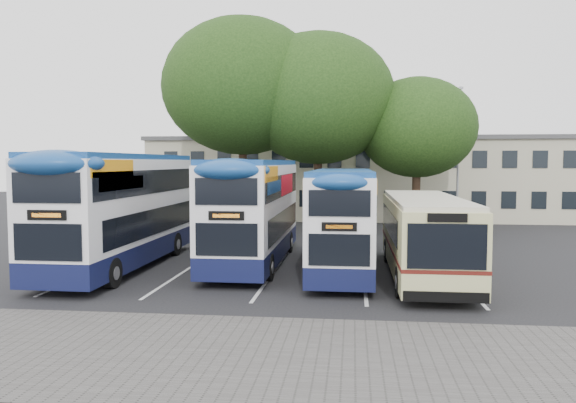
% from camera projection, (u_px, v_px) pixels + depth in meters
% --- Properties ---
extents(ground, '(120.00, 120.00, 0.00)m').
position_uv_depth(ground, '(375.00, 303.00, 17.13)').
color(ground, black).
rests_on(ground, ground).
extents(paving_strip, '(40.00, 6.00, 0.01)m').
position_uv_depth(paving_strip, '(292.00, 356.00, 12.41)').
color(paving_strip, '#595654').
rests_on(paving_strip, ground).
extents(bay_lines, '(14.12, 11.00, 0.01)m').
position_uv_depth(bay_lines, '(276.00, 269.00, 22.52)').
color(bay_lines, silver).
rests_on(bay_lines, ground).
extents(depot_building, '(32.40, 8.40, 6.20)m').
position_uv_depth(depot_building, '(362.00, 177.00, 43.66)').
color(depot_building, '#BCB797').
rests_on(depot_building, ground).
extents(lamp_post, '(0.25, 1.05, 9.06)m').
position_uv_depth(lamp_post, '(458.00, 150.00, 35.88)').
color(lamp_post, gray).
rests_on(lamp_post, ground).
extents(tree_left, '(9.81, 9.81, 13.09)m').
position_uv_depth(tree_left, '(242.00, 87.00, 34.29)').
color(tree_left, black).
rests_on(tree_left, ground).
extents(tree_mid, '(9.35, 9.35, 12.12)m').
position_uv_depth(tree_mid, '(318.00, 99.00, 34.04)').
color(tree_mid, black).
rests_on(tree_mid, ground).
extents(tree_right, '(7.12, 7.12, 9.42)m').
position_uv_depth(tree_right, '(417.00, 128.00, 33.87)').
color(tree_right, black).
rests_on(tree_right, ground).
extents(bus_dd_left, '(2.69, 11.08, 4.62)m').
position_uv_depth(bus_dd_left, '(121.00, 206.00, 22.72)').
color(bus_dd_left, '#10153C').
rests_on(bus_dd_left, ground).
extents(bus_dd_mid, '(2.55, 10.51, 4.38)m').
position_uv_depth(bus_dd_mid, '(254.00, 207.00, 23.71)').
color(bus_dd_mid, '#10153C').
rests_on(bus_dd_mid, ground).
extents(bus_dd_right, '(2.32, 9.57, 3.99)m').
position_uv_depth(bus_dd_right, '(342.00, 216.00, 22.06)').
color(bus_dd_right, '#10153C').
rests_on(bus_dd_right, ground).
extents(bus_single, '(2.57, 10.09, 3.01)m').
position_uv_depth(bus_single, '(424.00, 232.00, 20.99)').
color(bus_single, '#CCC988').
rests_on(bus_single, ground).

